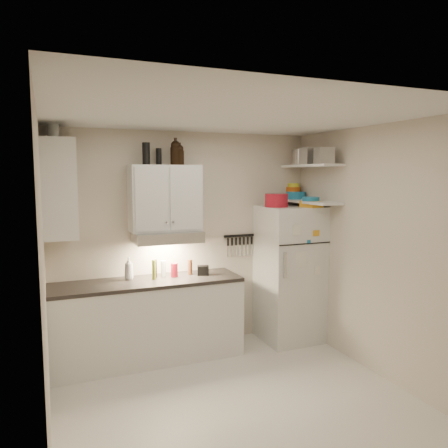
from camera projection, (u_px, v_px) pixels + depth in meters
name	position (u px, v px, depth m)	size (l,w,h in m)	color
floor	(236.00, 401.00, 4.06)	(3.20, 3.00, 0.02)	silver
ceiling	(237.00, 114.00, 3.77)	(3.20, 3.00, 0.02)	silver
back_wall	(186.00, 240.00, 5.31)	(3.20, 0.02, 2.60)	beige
left_wall	(42.00, 279.00, 3.31)	(0.02, 3.00, 2.60)	beige
right_wall	(378.00, 251.00, 4.52)	(0.02, 3.00, 2.60)	beige
base_cabinet	(148.00, 322.00, 4.91)	(2.10, 0.60, 0.88)	silver
countertop	(147.00, 282.00, 4.86)	(2.10, 0.62, 0.04)	#292523
upper_cabinet	(165.00, 198.00, 4.97)	(0.80, 0.33, 0.75)	silver
side_cabinet	(59.00, 189.00, 4.41)	(0.33, 0.55, 1.00)	silver
range_hood	(167.00, 237.00, 4.96)	(0.76, 0.46, 0.12)	silver
fridge	(289.00, 274.00, 5.50)	(0.70, 0.68, 1.70)	silver
shelf_hi	(311.00, 166.00, 5.30)	(0.30, 0.95, 0.03)	silver
shelf_lo	(311.00, 202.00, 5.35)	(0.30, 0.95, 0.03)	silver
knife_strip	(239.00, 236.00, 5.54)	(0.42, 0.02, 0.03)	black
dutch_oven	(276.00, 200.00, 5.30)	(0.28, 0.28, 0.16)	maroon
book_stack	(311.00, 204.00, 5.25)	(0.18, 0.23, 0.08)	orange
spice_jar	(304.00, 203.00, 5.36)	(0.06, 0.06, 0.10)	silver
stock_pot	(303.00, 157.00, 5.61)	(0.28, 0.28, 0.20)	silver
tin_a	(310.00, 156.00, 5.26)	(0.20, 0.18, 0.20)	#AAAAAD
tin_b	(324.00, 156.00, 4.97)	(0.18, 0.18, 0.18)	#AAAAAD
bowl_teal	(296.00, 195.00, 5.68)	(0.24, 0.24, 0.10)	#1C6F9A
bowl_orange	(293.00, 189.00, 5.75)	(0.19, 0.19, 0.06)	#BE5011
bowl_yellow	(293.00, 185.00, 5.75)	(0.15, 0.15, 0.05)	gold
plates	(311.00, 199.00, 5.25)	(0.21, 0.21, 0.05)	#1C6F9A
growler_a	(176.00, 152.00, 4.96)	(0.12, 0.12, 0.28)	black
growler_b	(180.00, 155.00, 4.96)	(0.10, 0.10, 0.23)	black
thermos_a	(159.00, 157.00, 4.97)	(0.07, 0.07, 0.19)	black
thermos_b	(146.00, 154.00, 4.84)	(0.08, 0.08, 0.25)	black
side_jar	(53.00, 131.00, 4.42)	(0.12, 0.12, 0.15)	silver
soap_bottle	(129.00, 267.00, 4.88)	(0.11, 0.11, 0.29)	silver
pepper_mill	(190.00, 267.00, 5.13)	(0.05, 0.05, 0.18)	#59301A
oil_bottle	(154.00, 270.00, 4.89)	(0.04, 0.04, 0.22)	#5F6C1B
vinegar_bottle	(155.00, 268.00, 4.99)	(0.04, 0.04, 0.21)	black
clear_bottle	(163.00, 269.00, 5.03)	(0.06, 0.06, 0.19)	silver
red_jar	(174.00, 270.00, 5.01)	(0.08, 0.08, 0.16)	maroon
caddy	(203.00, 270.00, 5.11)	(0.13, 0.09, 0.11)	black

